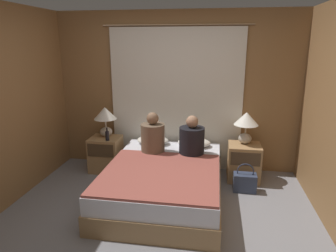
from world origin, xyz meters
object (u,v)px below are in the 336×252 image
Objects in this scene: lamp_left at (105,117)px; lamp_right at (246,123)px; nightstand_left at (106,154)px; person_right_in_bed at (192,140)px; pillow_left at (153,140)px; handbag_on_floor at (245,182)px; pillow_right at (194,142)px; nightstand_right at (244,162)px; person_left_in_bed at (153,137)px; beer_bottle_on_left_stand at (107,136)px; bed at (164,181)px.

lamp_left and lamp_right have the same top height.
nightstand_left is 0.97× the size of person_right_in_bed.
handbag_on_floor is at bearing -18.06° from pillow_left.
lamp_right reaches higher than nightstand_left.
person_right_in_bed is at bearing -14.08° from lamp_left.
lamp_right is at bearing -1.36° from pillow_right.
nightstand_left is 1.44m from pillow_right.
pillow_right is 0.41m from person_right_in_bed.
handbag_on_floor is at bearing -90.93° from nightstand_right.
pillow_right is 0.84× the size of person_left_in_bed.
handbag_on_floor is at bearing -6.64° from beer_bottle_on_left_stand.
lamp_right is 0.83× the size of person_right_in_bed.
bed is at bearing -60.86° from person_left_in_bed.
nightstand_left is 0.93× the size of person_left_in_bed.
person_right_in_bed is (-0.77, -0.28, 0.41)m from nightstand_right.
nightstand_left is at bearing 161.36° from person_left_in_bed.
bed is 4.04× the size of pillow_left.
person_left_in_bed is (0.08, -0.37, 0.18)m from pillow_left.
bed is at bearing -36.04° from lamp_left.
bed is 3.66× the size of nightstand_right.
beer_bottle_on_left_stand is at bearing -161.97° from pillow_left.
nightstand_right is 1.16× the size of lamp_right.
lamp_left is 0.33m from beer_bottle_on_left_stand.
beer_bottle_on_left_stand reaches higher than nightstand_right.
pillow_left is at bearing 180.00° from pillow_right.
lamp_left is at bearing 90.00° from nightstand_left.
handbag_on_floor is (0.76, -0.46, -0.39)m from pillow_right.
handbag_on_floor is (2.17, -0.37, -0.14)m from nightstand_left.
nightstand_right is at bearing -3.50° from pillow_left.
lamp_left is 2.34m from handbag_on_floor.
nightstand_left is at bearing -178.20° from lamp_right.
lamp_left is at bearing 165.92° from person_right_in_bed.
pillow_right is (0.65, 0.00, 0.00)m from pillow_left.
lamp_right is at bearing 90.00° from nightstand_right.
lamp_right is at bearing 5.47° from beer_bottle_on_left_stand.
nightstand_right is at bearing 12.05° from person_left_in_bed.
nightstand_left is 0.99m from person_left_in_bed.
pillow_left is 0.42m from person_left_in_bed.
nightstand_left is 1.10× the size of pillow_left.
person_left_in_bed reaches higher than pillow_right.
pillow_right is at bearing 9.35° from beer_bottle_on_left_stand.
nightstand_right is 0.80m from pillow_right.
beer_bottle_on_left_stand is (-0.67, -0.22, 0.11)m from pillow_left.
person_right_in_bed is 1.40× the size of handbag_on_floor.
beer_bottle_on_left_stand is (-0.75, 0.15, -0.07)m from person_left_in_bed.
lamp_right is (2.18, 0.07, 0.60)m from nightstand_left.
beer_bottle_on_left_stand is at bearing -176.40° from nightstand_right.
beer_bottle_on_left_stand is at bearing 173.36° from handbag_on_floor.
person_right_in_bed is at bearing 53.90° from bed.
person_left_in_bed is (-0.24, 0.44, 0.48)m from bed.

